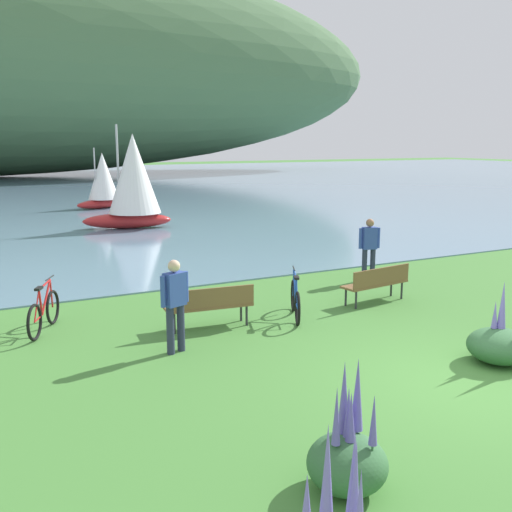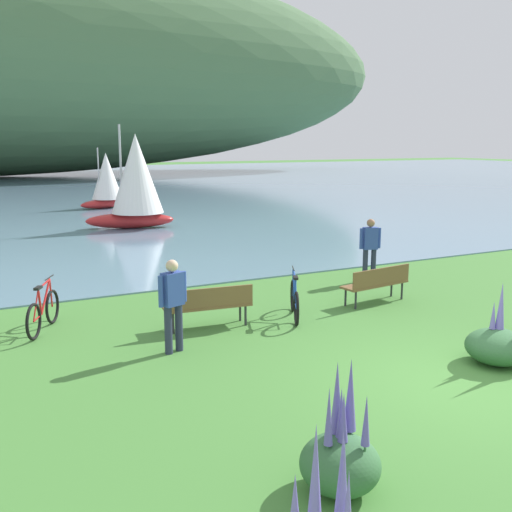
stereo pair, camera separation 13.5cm
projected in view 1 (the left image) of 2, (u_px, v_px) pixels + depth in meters
ground_plane at (462, 383)px, 9.30m from camera, size 200.00×200.00×0.00m
bay_water at (41, 186)px, 50.95m from camera, size 180.00×80.00×0.04m
park_bench_near_camera at (377, 281)px, 13.82m from camera, size 1.85×0.71×0.88m
park_bench_further_along at (210, 304)px, 11.94m from camera, size 1.84×0.66×0.88m
bicycle_leaning_near_bench at (44, 313)px, 11.74m from camera, size 0.85×1.61×1.01m
bicycle_beside_path at (295, 300)px, 12.66m from camera, size 0.83×1.62×1.01m
person_at_shoreline at (369, 245)px, 16.00m from camera, size 0.59×0.31×1.71m
person_on_the_grass at (175, 300)px, 10.48m from camera, size 0.58×0.33×1.71m
echium_bush_closest_to_camera at (348, 458)px, 6.37m from camera, size 0.89×0.89×1.46m
echium_bush_beside_closest at (499, 344)px, 10.10m from camera, size 1.08×1.08×1.48m
sailboat_toward_hillside at (102, 180)px, 33.19m from camera, size 3.00×2.19×3.40m
sailboat_far_off at (133, 180)px, 25.36m from camera, size 3.93×2.74×4.44m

